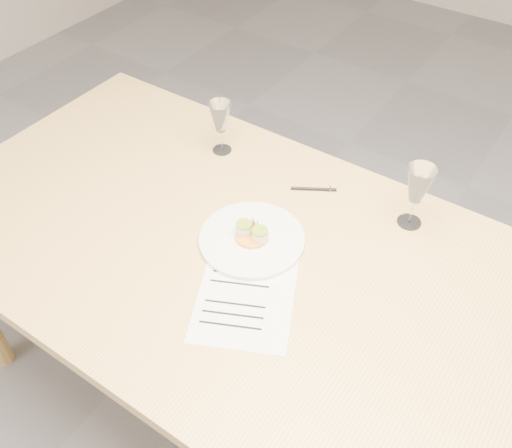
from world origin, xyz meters
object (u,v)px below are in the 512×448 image
Objects in this scene: dining_table at (327,311)px; wine_glass_0 at (220,118)px; dinner_plate at (252,238)px; recipe_sheet at (245,298)px; wine_glass_1 at (418,186)px; ballpoint_pen at (314,189)px.

wine_glass_0 is at bearing 150.68° from dining_table.
recipe_sheet is (0.10, -0.17, -0.01)m from dinner_plate.
wine_glass_1 reaches higher than dinner_plate.
wine_glass_1 reaches higher than recipe_sheet.
wine_glass_0 is (-0.34, 0.00, 0.12)m from ballpoint_pen.
wine_glass_0 is at bearing 106.67° from recipe_sheet.
dinner_plate is at bearing -136.15° from wine_glass_1.
recipe_sheet is 3.08× the size of ballpoint_pen.
dining_table is 0.40m from ballpoint_pen.
wine_glass_1 reaches higher than wine_glass_0.
dinner_plate is 0.77× the size of recipe_sheet.
dining_table is at bearing -9.13° from dinner_plate.
dinner_plate reaches higher than recipe_sheet.
wine_glass_0 is 0.64m from wine_glass_1.
wine_glass_0 is at bearing 148.57° from ballpoint_pen.
dinner_plate is 0.20m from recipe_sheet.
ballpoint_pen is at bearing -0.37° from wine_glass_0.
dinner_plate is 0.28m from ballpoint_pen.
dinner_plate is at bearing -42.03° from wine_glass_0.
dinner_plate is 1.49× the size of wine_glass_1.
recipe_sheet is 0.55m from wine_glass_1.
dinner_plate is at bearing 94.17° from recipe_sheet.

